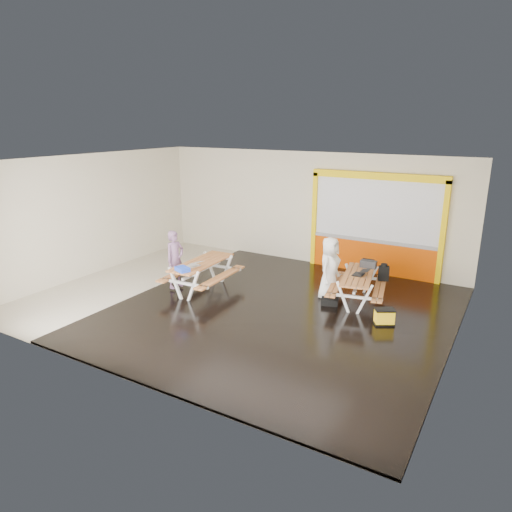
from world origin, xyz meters
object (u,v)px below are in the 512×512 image
Objects in this scene: person_left at (175,259)px; laptop_left at (194,265)px; toolbox at (368,264)px; blue_pouch at (182,269)px; picnic_table_left at (202,269)px; laptop_right at (361,273)px; dark_case at (330,301)px; fluke_bag at (384,317)px; backpack at (384,272)px; picnic_table_right at (358,281)px; person_right at (330,269)px.

person_left reaches higher than laptop_left.
blue_pouch is at bearing -143.41° from toolbox.
picnic_table_left is 5.23× the size of toolbox.
laptop_right is 0.95× the size of toolbox.
fluke_bag is at bearing -17.97° from dark_case.
laptop_left is at bearing -77.90° from picnic_table_left.
person_left is 3.40× the size of laptop_left.
person_left is at bearing -155.67° from backpack.
laptop_left reaches higher than laptop_right.
laptop_right is 0.69m from toolbox.
picnic_table_right is 0.72m from toolbox.
person_right is (3.74, 1.52, -0.06)m from person_left.
dark_case is 1.55m from fluke_bag.
blue_pouch is at bearing -166.06° from fluke_bag.
blue_pouch reaches higher than dark_case.
person_left is 0.77m from laptop_left.
picnic_table_left is 0.52m from laptop_left.
picnic_table_left is 4.09m from laptop_right.
person_right is at bearing 150.86° from fluke_bag.
person_left is at bearing -165.13° from dark_case.
laptop_right reaches higher than picnic_table_left.
picnic_table_left is at bearing 112.88° from person_right.
dark_case is (3.21, 1.21, -0.76)m from laptop_left.
backpack is (1.18, 0.71, -0.10)m from person_right.
laptop_left is 4.15m from laptop_right.
person_left is 0.95× the size of person_right.
person_left reaches higher than laptop_right.
person_right is 3.22× the size of fluke_bag.
person_left is 4.34× the size of blue_pouch.
person_right is at bearing 29.37° from laptop_left.
person_left is at bearing -156.63° from picnic_table_left.
backpack is at bearing 107.14° from fluke_bag.
picnic_table_left is 4.77× the size of laptop_left.
laptop_right reaches higher than backpack.
laptop_left is 4.46m from toolbox.
laptop_left is (0.75, -0.16, 0.02)m from person_left.
laptop_left reaches higher than dark_case.
picnic_table_right is 0.24m from laptop_right.
picnic_table_right is at bearing -85.72° from person_right.
person_left reaches higher than person_right.
dark_case is at bearing -153.59° from person_right.
person_left reaches higher than toolbox.
person_right is 2.02m from fluke_bag.
dark_case is (3.96, 1.05, -0.75)m from person_left.
picnic_table_left is at bearing 94.68° from blue_pouch.
toolbox is at bearing -54.86° from person_left.
laptop_left is 0.43m from blue_pouch.
blue_pouch is (-3.75, -2.15, 0.30)m from picnic_table_right.
fluke_bag is at bearing -61.03° from toolbox.
backpack reaches higher than dark_case.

